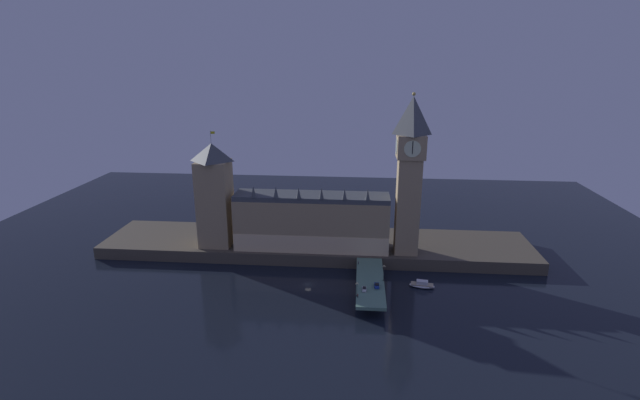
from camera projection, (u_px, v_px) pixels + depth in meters
name	position (u px, v px, depth m)	size (l,w,h in m)	color
ground_plane	(308.00, 284.00, 206.58)	(400.00, 400.00, 0.00)	black
embankment	(316.00, 245.00, 242.89)	(220.00, 42.00, 6.00)	#4C4438
parliament_hall	(312.00, 221.00, 228.56)	(75.43, 17.27, 33.07)	tan
clock_tower	(410.00, 171.00, 215.09)	(13.32, 13.43, 76.42)	tan
victoria_tower	(215.00, 195.00, 229.16)	(15.65, 15.65, 57.82)	tan
bridge	(370.00, 284.00, 198.37)	(11.80, 46.00, 5.83)	slate
car_northbound_trail	(364.00, 289.00, 188.75)	(1.84, 3.85, 1.45)	silver
car_southbound_lead	(377.00, 285.00, 191.72)	(2.08, 4.45, 1.45)	navy
pedestrian_near_rail	(358.00, 295.00, 183.15)	(0.38, 0.38, 1.70)	black
pedestrian_far_rail	(358.00, 263.00, 212.98)	(0.38, 0.38, 1.61)	black
street_lamp_near	(357.00, 288.00, 183.18)	(1.34, 0.60, 6.12)	#2D3333
street_lamp_mid	(384.00, 271.00, 196.10)	(1.34, 0.60, 7.22)	#2D3333
boat_downstream	(422.00, 285.00, 203.77)	(11.51, 5.87, 3.16)	white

